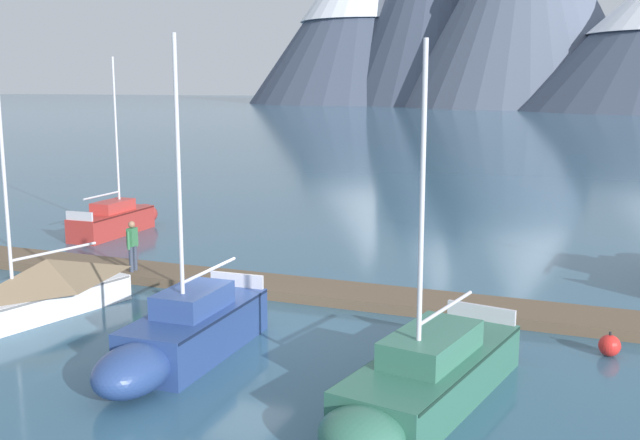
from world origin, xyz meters
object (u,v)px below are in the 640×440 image
Objects in this scene: sailboat_nearest_berth at (118,219)px; sailboat_mid_dock_port at (183,335)px; sailboat_second_berth at (30,293)px; mooring_buoy_inner_mooring at (610,345)px; person_on_dock at (132,243)px; sailboat_mid_dock_starboard at (425,378)px.

sailboat_nearest_berth is 1.00× the size of sailboat_mid_dock_port.
sailboat_nearest_berth is at bearing 116.14° from sailboat_second_berth.
sailboat_second_berth is at bearing -168.69° from mooring_buoy_inner_mooring.
sailboat_second_berth is 15.29m from mooring_buoy_inner_mooring.
person_on_dock is (5.46, -6.35, 0.64)m from sailboat_nearest_berth.
sailboat_nearest_berth reaches higher than person_on_dock.
sailboat_mid_dock_port is 10.19m from mooring_buoy_inner_mooring.
person_on_dock is at bearing 134.13° from sailboat_mid_dock_port.
sailboat_nearest_berth is 1.04× the size of sailboat_mid_dock_starboard.
sailboat_nearest_berth is 8.40m from person_on_dock.
sailboat_nearest_berth is 21.85m from mooring_buoy_inner_mooring.
sailboat_mid_dock_port is 5.88m from sailboat_mid_dock_starboard.
sailboat_nearest_berth is at bearing 132.37° from sailboat_mid_dock_port.
mooring_buoy_inner_mooring is at bearing 11.31° from sailboat_second_berth.
sailboat_mid_dock_starboard is at bearing -36.26° from sailboat_nearest_berth.
sailboat_second_berth reaches higher than sailboat_nearest_berth.
mooring_buoy_inner_mooring is (14.90, -1.58, -1.00)m from person_on_dock.
sailboat_second_berth is 4.61m from person_on_dock.
sailboat_mid_dock_port is 12.49× the size of mooring_buoy_inner_mooring.
sailboat_mid_dock_port reaches higher than person_on_dock.
person_on_dock reaches higher than mooring_buoy_inner_mooring.
sailboat_nearest_berth is 12.18m from sailboat_second_berth.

